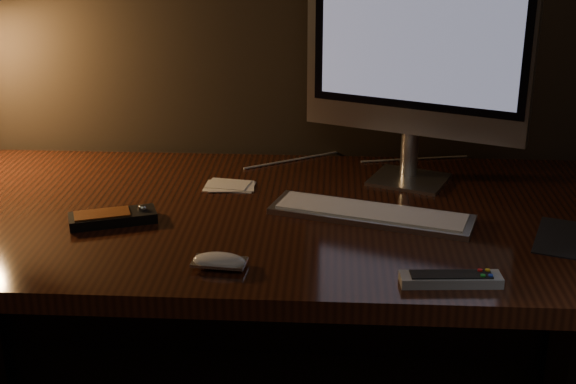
# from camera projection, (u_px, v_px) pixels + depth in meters

# --- Properties ---
(desk) EXTENTS (1.60, 0.75, 0.75)m
(desk) POSITION_uv_depth(u_px,v_px,m) (259.00, 254.00, 1.76)
(desk) COLOR black
(desk) RESTS_ON ground
(monitor) EXTENTS (0.47, 0.21, 0.52)m
(monitor) POSITION_uv_depth(u_px,v_px,m) (417.00, 46.00, 1.71)
(monitor) COLOR silver
(monitor) RESTS_ON desk
(keyboard) EXTENTS (0.42, 0.23, 0.02)m
(keyboard) POSITION_uv_depth(u_px,v_px,m) (371.00, 213.00, 1.62)
(keyboard) COLOR silver
(keyboard) RESTS_ON desk
(mouse) EXTENTS (0.10, 0.06, 0.02)m
(mouse) POSITION_uv_depth(u_px,v_px,m) (219.00, 263.00, 1.40)
(mouse) COLOR white
(mouse) RESTS_ON desk
(media_remote) EXTENTS (0.18, 0.12, 0.03)m
(media_remote) POSITION_uv_depth(u_px,v_px,m) (113.00, 217.00, 1.59)
(media_remote) COLOR black
(media_remote) RESTS_ON desk
(tv_remote) EXTENTS (0.17, 0.05, 0.02)m
(tv_remote) POSITION_uv_depth(u_px,v_px,m) (451.00, 279.00, 1.35)
(tv_remote) COLOR #989A9D
(tv_remote) RESTS_ON desk
(papers) EXTENTS (0.11, 0.08, 0.01)m
(papers) POSITION_uv_depth(u_px,v_px,m) (229.00, 186.00, 1.78)
(papers) COLOR white
(papers) RESTS_ON desk
(cable) EXTENTS (0.52, 0.20, 0.00)m
(cable) POSITION_uv_depth(u_px,v_px,m) (356.00, 161.00, 1.95)
(cable) COLOR white
(cable) RESTS_ON desk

